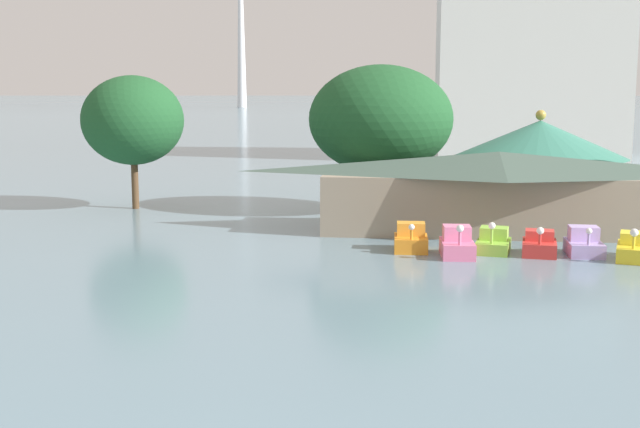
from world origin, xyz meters
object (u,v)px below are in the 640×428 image
Objects in this scene: boathouse at (498,190)px; background_building_block at (528,57)px; pedal_boat_yellow at (633,249)px; green_roof_pavilion at (539,158)px; pedal_boat_red at (539,245)px; shoreline_tree_tall_left at (133,120)px; pedal_boat_pink at (457,244)px; pedal_boat_lime at (493,242)px; pedal_boat_lavender at (584,244)px; shoreline_tree_mid at (381,119)px; pedal_boat_orange at (411,240)px.

boathouse is 0.91× the size of background_building_block.
pedal_boat_yellow is 16.76m from green_roof_pavilion.
shoreline_tree_tall_left is at bearing -108.99° from pedal_boat_red.
pedal_boat_red is at bearing -97.22° from background_building_block.
pedal_boat_yellow is at bearing 88.72° from pedal_boat_pink.
pedal_boat_lime is 0.30× the size of shoreline_tree_tall_left.
pedal_boat_red is 2.22m from pedal_boat_lavender.
pedal_boat_lime is at bearing -28.65° from shoreline_tree_tall_left.
shoreline_tree_mid is (-10.61, 12.98, 5.66)m from pedal_boat_lavender.
pedal_boat_lime is at bearing -97.84° from boathouse.
pedal_boat_yellow is 0.15× the size of boathouse.
background_building_block reaches higher than boathouse.
green_roof_pavilion is 42.26m from background_building_block.
boathouse is 10.19m from green_roof_pavilion.
pedal_boat_lavender is at bearing -90.45° from green_roof_pavilion.
green_roof_pavilion is 0.50× the size of background_building_block.
green_roof_pavilion is (4.54, 15.26, 3.07)m from pedal_boat_lime.
pedal_boat_orange is 0.72× the size of pedal_boat_yellow.
pedal_boat_pink is 1.06× the size of pedal_boat_red.
boathouse reaches higher than pedal_boat_lime.
pedal_boat_orange is 0.94× the size of pedal_boat_lavender.
boathouse is at bearing -111.62° from green_roof_pavilion.
pedal_boat_lavender is at bearing -50.74° from shoreline_tree_mid.
pedal_boat_pink is at bearing -111.27° from green_roof_pavilion.
pedal_boat_orange is at bearing -77.16° from pedal_boat_lime.
shoreline_tree_mid is (-7.00, 6.88, 3.78)m from boathouse.
shoreline_tree_tall_left is at bearing -125.08° from pedal_boat_orange.
background_building_block reaches higher than green_roof_pavilion.
shoreline_tree_mid reaches higher than pedal_boat_yellow.
pedal_boat_yellow is 0.32× the size of shoreline_tree_mid.
pedal_boat_red is (4.11, 0.79, -0.10)m from pedal_boat_pink.
pedal_boat_yellow is 33.11m from shoreline_tree_tall_left.
shoreline_tree_mid is (-6.19, 12.73, 5.72)m from pedal_boat_lime.
boathouse is 10.52m from shoreline_tree_mid.
pedal_boat_lavender is 0.25× the size of shoreline_tree_mid.
pedal_boat_pink is 2.29m from pedal_boat_lime.
green_roof_pavilion is at bearing 174.63° from pedal_boat_lime.
background_building_block is at bearing -178.28° from pedal_boat_lime.
pedal_boat_pink is 15.68m from shoreline_tree_mid.
pedal_boat_yellow reaches higher than pedal_boat_lime.
shoreline_tree_tall_left is (-29.63, 13.69, 5.55)m from pedal_boat_yellow.
pedal_boat_lime is at bearing -99.47° from background_building_block.
green_roof_pavilion is at bearing -157.24° from pedal_boat_yellow.
pedal_boat_orange is at bearing -103.51° from background_building_block.
boathouse reaches higher than pedal_boat_orange.
shoreline_tree_tall_left is (-23.86, 6.75, 3.64)m from boathouse.
background_building_block is at bearing 83.24° from green_roof_pavilion.
boathouse reaches higher than pedal_boat_yellow.
pedal_boat_yellow is 0.27× the size of green_roof_pavilion.
pedal_boat_lavender is at bearing -95.04° from background_building_block.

